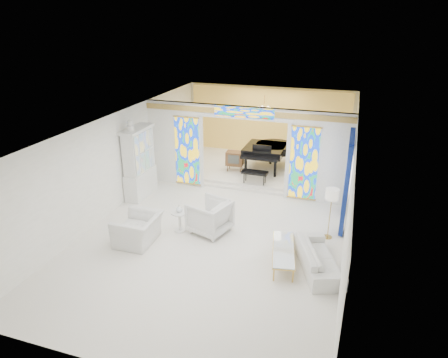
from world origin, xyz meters
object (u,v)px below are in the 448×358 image
(armchair_right, at_px, (209,216))
(armchair_left, at_px, (138,229))
(china_cabinet, at_px, (139,163))
(sofa, at_px, (318,258))
(coffee_table, at_px, (284,250))
(tv_console, at_px, (235,158))
(grand_piano, at_px, (269,150))

(armchair_right, bearing_deg, armchair_left, -37.93)
(china_cabinet, relative_size, sofa, 1.35)
(sofa, relative_size, coffee_table, 1.13)
(armchair_left, bearing_deg, china_cabinet, -154.09)
(china_cabinet, height_order, coffee_table, china_cabinet)
(sofa, distance_m, tv_console, 6.43)
(armchair_right, distance_m, coffee_table, 2.43)
(armchair_right, bearing_deg, china_cabinet, -100.46)
(armchair_left, bearing_deg, tv_console, 167.55)
(tv_console, bearing_deg, armchair_right, -86.18)
(armchair_left, xyz_separation_m, tv_console, (1.07, 5.53, 0.28))
(china_cabinet, xyz_separation_m, tv_console, (2.49, 2.80, -0.50))
(armchair_left, height_order, armchair_right, armchair_right)
(china_cabinet, bearing_deg, tv_console, 48.33)
(armchair_left, bearing_deg, coffee_table, 92.50)
(coffee_table, distance_m, tv_console, 5.98)
(armchair_right, relative_size, sofa, 0.52)
(coffee_table, bearing_deg, armchair_left, -176.05)
(china_cabinet, relative_size, armchair_right, 2.60)
(sofa, height_order, coffee_table, sofa)
(armchair_right, relative_size, grand_piano, 0.37)
(armchair_left, height_order, coffee_table, armchair_left)
(china_cabinet, bearing_deg, armchair_right, -27.61)
(armchair_right, height_order, grand_piano, grand_piano)
(armchair_left, distance_m, sofa, 4.76)
(china_cabinet, xyz_separation_m, coffee_table, (5.31, -2.46, -0.82))
(armchair_right, height_order, tv_console, armchair_right)
(armchair_right, distance_m, grand_piano, 5.09)
(sofa, xyz_separation_m, tv_console, (-3.68, 5.25, 0.37))
(grand_piano, bearing_deg, coffee_table, -73.84)
(sofa, bearing_deg, tv_console, 14.20)
(armchair_left, bearing_deg, armchair_right, 123.47)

